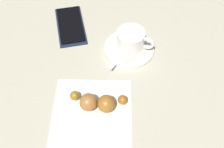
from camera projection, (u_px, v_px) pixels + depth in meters
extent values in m
plane|color=#ADAA96|center=(120.00, 77.00, 0.64)|extent=(1.80, 1.80, 0.00)
cylinder|color=silver|center=(129.00, 49.00, 0.69)|extent=(0.13, 0.13, 0.01)
cylinder|color=silver|center=(131.00, 40.00, 0.66)|extent=(0.07, 0.07, 0.05)
cylinder|color=black|center=(131.00, 37.00, 0.66)|extent=(0.06, 0.06, 0.00)
torus|color=silver|center=(147.00, 43.00, 0.66)|extent=(0.02, 0.04, 0.04)
cube|color=silver|center=(122.00, 54.00, 0.67)|extent=(0.10, 0.06, 0.00)
ellipsoid|color=silver|center=(136.00, 37.00, 0.70)|extent=(0.03, 0.03, 0.01)
cube|color=beige|center=(134.00, 54.00, 0.67)|extent=(0.05, 0.06, 0.01)
cube|color=silver|center=(92.00, 112.00, 0.58)|extent=(0.18, 0.18, 0.00)
ellipsoid|color=olive|center=(75.00, 96.00, 0.59)|extent=(0.03, 0.03, 0.02)
ellipsoid|color=#99632F|center=(88.00, 102.00, 0.58)|extent=(0.05, 0.05, 0.04)
ellipsoid|color=#925C22|center=(106.00, 104.00, 0.57)|extent=(0.05, 0.05, 0.04)
ellipsoid|color=#8E5919|center=(123.00, 100.00, 0.59)|extent=(0.03, 0.03, 0.02)
cube|color=#182237|center=(70.00, 25.00, 0.74)|extent=(0.17, 0.11, 0.01)
cube|color=black|center=(70.00, 24.00, 0.74)|extent=(0.15, 0.10, 0.00)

